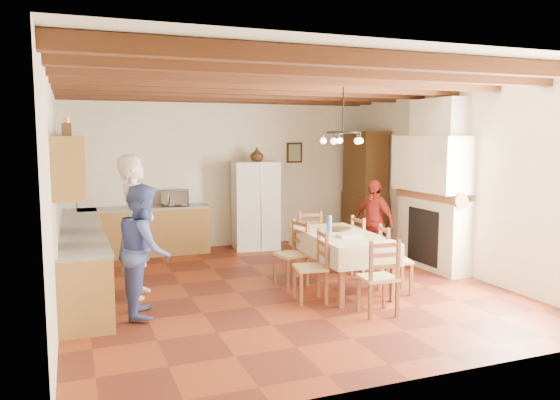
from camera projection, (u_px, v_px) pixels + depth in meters
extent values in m
cube|color=#511E15|center=(281.00, 288.00, 7.96)|extent=(6.00, 6.50, 0.02)
cube|color=silver|center=(281.00, 77.00, 7.60)|extent=(6.00, 6.50, 0.02)
cube|color=#F6EACE|center=(222.00, 171.00, 10.80)|extent=(6.00, 0.02, 3.00)
cube|color=#F6EACE|center=(416.00, 217.00, 4.76)|extent=(6.00, 0.02, 3.00)
cube|color=#F6EACE|center=(53.00, 193.00, 6.70)|extent=(0.02, 6.50, 3.00)
cube|color=#F6EACE|center=(454.00, 179.00, 8.86)|extent=(0.02, 6.50, 3.00)
cube|color=brown|center=(82.00, 259.00, 7.91)|extent=(0.60, 4.30, 0.86)
cube|color=brown|center=(145.00, 232.00, 10.08)|extent=(2.30, 0.60, 0.86)
cube|color=slate|center=(80.00, 228.00, 7.86)|extent=(0.62, 4.30, 0.04)
cube|color=slate|center=(145.00, 208.00, 10.03)|extent=(2.34, 0.62, 0.04)
cube|color=silver|center=(58.00, 207.00, 7.72)|extent=(0.03, 4.30, 0.60)
cube|color=silver|center=(142.00, 189.00, 10.26)|extent=(2.30, 0.03, 0.60)
cube|color=brown|center=(68.00, 161.00, 7.70)|extent=(0.35, 4.20, 0.70)
cube|color=black|center=(294.00, 153.00, 11.28)|extent=(0.34, 0.03, 0.42)
cube|color=silver|center=(255.00, 205.00, 10.65)|extent=(0.93, 0.80, 1.70)
cube|color=beige|center=(342.00, 235.00, 7.84)|extent=(1.01, 1.87, 0.05)
cube|color=brown|center=(341.00, 279.00, 7.00)|extent=(0.07, 0.07, 0.76)
cube|color=brown|center=(393.00, 274.00, 7.24)|extent=(0.07, 0.07, 0.76)
cube|color=brown|center=(297.00, 253.00, 8.53)|extent=(0.07, 0.07, 0.76)
cube|color=brown|center=(341.00, 250.00, 8.77)|extent=(0.07, 0.07, 0.76)
torus|color=black|center=(343.00, 132.00, 7.67)|extent=(0.47, 0.47, 0.03)
imported|color=silver|center=(136.00, 226.00, 7.44)|extent=(0.66, 0.82, 1.95)
imported|color=#4354A4|center=(144.00, 250.00, 6.68)|extent=(0.71, 0.86, 1.63)
imported|color=#AB2E24|center=(374.00, 221.00, 9.46)|extent=(0.60, 0.92, 1.45)
imported|color=silver|center=(175.00, 198.00, 10.21)|extent=(0.56, 0.42, 0.28)
imported|color=#352410|center=(257.00, 154.00, 10.54)|extent=(0.28, 0.28, 0.27)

